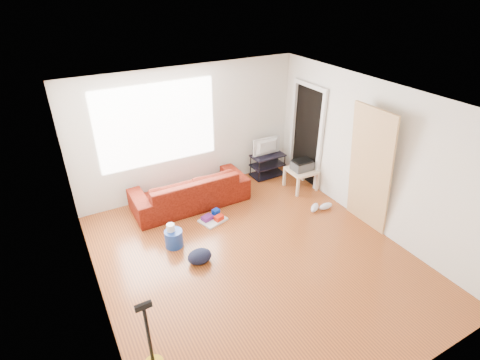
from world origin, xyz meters
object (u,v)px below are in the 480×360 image
tv_stand (267,165)px  backpack (200,262)px  cleaning_tray (213,218)px  bucket (175,246)px  side_table (301,172)px  sofa (191,204)px

tv_stand → backpack: size_ratio=1.88×
cleaning_tray → backpack: bearing=-126.1°
bucket → cleaning_tray: 0.93m
tv_stand → backpack: tv_stand is taller
tv_stand → side_table: (0.30, -0.80, 0.11)m
side_table → bucket: bearing=-170.1°
tv_stand → bucket: 2.96m
bucket → backpack: 0.60m
sofa → backpack: size_ratio=5.74×
sofa → tv_stand: 1.95m
cleaning_tray → tv_stand: bearing=28.8°
side_table → cleaning_tray: (-2.08, -0.18, -0.32)m
side_table → cleaning_tray: bearing=-175.1°
tv_stand → sofa: bearing=-172.8°
tv_stand → backpack: bearing=-143.2°
sofa → cleaning_tray: sofa is taller
side_table → bucket: (-2.94, -0.52, -0.37)m
tv_stand → bucket: tv_stand is taller
bucket → sofa: bearing=55.3°
tv_stand → bucket: size_ratio=2.46×
tv_stand → side_table: tv_stand is taller
sofa → bucket: (-0.72, -1.05, 0.00)m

